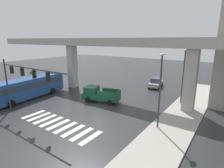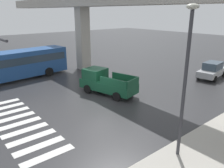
% 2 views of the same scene
% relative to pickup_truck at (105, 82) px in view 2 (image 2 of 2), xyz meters
% --- Properties ---
extents(ground_plane, '(120.00, 120.00, 0.00)m').
position_rel_pickup_truck_xyz_m(ground_plane, '(1.00, -1.67, -0.99)').
color(ground_plane, '#2D2D30').
extents(crosswalk_stripes, '(9.35, 2.80, 0.01)m').
position_rel_pickup_truck_xyz_m(crosswalk_stripes, '(1.00, -7.85, -0.98)').
color(crosswalk_stripes, silver).
rests_on(crosswalk_stripes, ground).
extents(elevated_overpass, '(59.59, 2.36, 8.63)m').
position_rel_pickup_truck_xyz_m(elevated_overpass, '(1.00, 3.45, 6.48)').
color(elevated_overpass, '#ADA89E').
rests_on(elevated_overpass, ground).
extents(pickup_truck, '(5.41, 3.10, 2.08)m').
position_rel_pickup_truck_xyz_m(pickup_truck, '(0.00, 0.00, 0.00)').
color(pickup_truck, '#14472D').
rests_on(pickup_truck, ground).
extents(city_bus, '(3.65, 11.00, 2.99)m').
position_rel_pickup_truck_xyz_m(city_bus, '(-9.37, -4.54, 0.73)').
color(city_bus, '#234C8C').
rests_on(city_bus, ground).
extents(sedan_silver, '(2.41, 4.50, 1.72)m').
position_rel_pickup_truck_xyz_m(sedan_silver, '(3.49, 11.92, -0.14)').
color(sedan_silver, '#A8AAAF').
rests_on(sedan_silver, ground).
extents(street_lamp_near_corner, '(0.44, 0.70, 7.24)m').
position_rel_pickup_truck_xyz_m(street_lamp_near_corner, '(9.54, -2.86, 3.57)').
color(street_lamp_near_corner, '#38383D').
rests_on(street_lamp_near_corner, ground).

